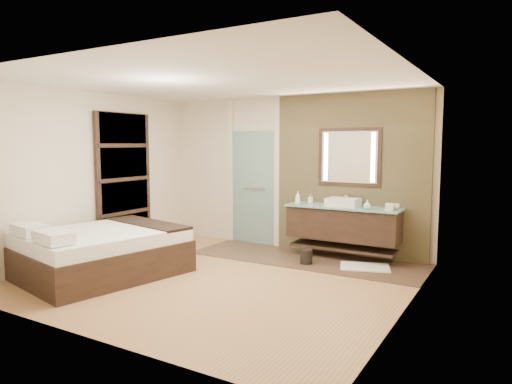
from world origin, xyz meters
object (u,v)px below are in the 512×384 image
Objects in this scene: vanity at (343,224)px; bed at (101,252)px; mirror_unit at (349,157)px; waste_bin at (306,257)px.

bed is at bearing -135.19° from vanity.
mirror_unit is 4.12m from bed.
mirror_unit is 1.80m from waste_bin.
waste_bin is at bearing -112.67° from mirror_unit.
mirror_unit is (0.00, 0.24, 1.07)m from vanity.
vanity is at bearing -90.00° from mirror_unit.
mirror_unit reaches higher than vanity.
mirror_unit reaches higher than bed.
bed is (-2.65, -2.87, -1.32)m from mirror_unit.
vanity is at bearing 57.03° from bed.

